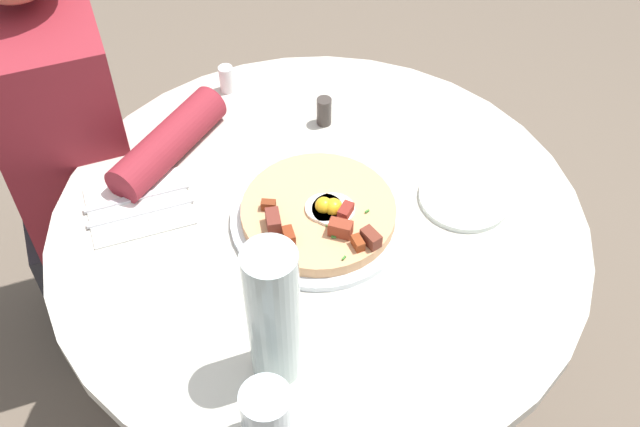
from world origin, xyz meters
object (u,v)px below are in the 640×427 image
(bread_plate, at_px, (464,197))
(fork, at_px, (137,197))
(breakfast_pizza, at_px, (322,213))
(pepper_shaker, at_px, (324,111))
(person_seated, at_px, (82,177))
(water_bottle, at_px, (273,316))
(dining_table, at_px, (319,280))
(knife, at_px, (141,212))
(pizza_plate, at_px, (321,220))
(water_glass, at_px, (267,417))
(salt_shaker, at_px, (226,79))

(bread_plate, height_order, fork, bread_plate)
(breakfast_pizza, height_order, pepper_shaker, breakfast_pizza)
(breakfast_pizza, xyz_separation_m, fork, (0.16, 0.28, -0.02))
(person_seated, relative_size, pepper_shaker, 20.11)
(water_bottle, bearing_deg, bread_plate, -63.76)
(dining_table, bearing_deg, bread_plate, -99.06)
(person_seated, relative_size, bread_plate, 7.27)
(person_seated, bearing_deg, knife, -164.33)
(fork, relative_size, water_bottle, 0.71)
(pizza_plate, xyz_separation_m, breakfast_pizza, (-0.00, 0.00, 0.02))
(bread_plate, xyz_separation_m, fork, (0.19, 0.53, 0.00))
(bread_plate, bearing_deg, pepper_shaker, 30.45)
(knife, height_order, water_glass, water_glass)
(dining_table, distance_m, water_glass, 0.45)
(water_bottle, distance_m, salt_shaker, 0.64)
(salt_shaker, bearing_deg, dining_table, -172.49)
(dining_table, height_order, salt_shaker, salt_shaker)
(dining_table, distance_m, person_seated, 0.59)
(salt_shaker, bearing_deg, person_seated, 77.36)
(breakfast_pizza, relative_size, fork, 1.43)
(bread_plate, relative_size, salt_shaker, 2.84)
(bread_plate, bearing_deg, fork, 69.97)
(water_glass, bearing_deg, fork, 9.50)
(person_seated, distance_m, pizza_plate, 0.63)
(person_seated, xyz_separation_m, pizza_plate, (-0.46, -0.38, 0.21))
(water_bottle, height_order, salt_shaker, water_bottle)
(knife, relative_size, pepper_shaker, 3.19)
(person_seated, height_order, bread_plate, person_seated)
(salt_shaker, relative_size, pepper_shaker, 0.98)
(pizza_plate, xyz_separation_m, pepper_shaker, (0.23, -0.09, 0.02))
(dining_table, xyz_separation_m, person_seated, (0.46, 0.37, -0.03))
(breakfast_pizza, bearing_deg, water_bottle, 146.39)
(breakfast_pizza, distance_m, pepper_shaker, 0.25)
(pizza_plate, height_order, bread_plate, pizza_plate)
(breakfast_pizza, bearing_deg, pizza_plate, -6.09)
(person_seated, bearing_deg, water_bottle, -162.29)
(person_seated, relative_size, salt_shaker, 20.63)
(bread_plate, xyz_separation_m, pepper_shaker, (0.27, 0.16, 0.02))
(dining_table, xyz_separation_m, knife, (0.12, 0.28, 0.17))
(dining_table, xyz_separation_m, pizza_plate, (-0.00, -0.00, 0.17))
(pizza_plate, bearing_deg, water_glass, 149.33)
(fork, height_order, knife, same)
(fork, xyz_separation_m, salt_shaker, (0.23, -0.23, 0.02))
(dining_table, relative_size, person_seated, 0.80)
(pizza_plate, height_order, breakfast_pizza, breakfast_pizza)
(breakfast_pizza, relative_size, pepper_shaker, 4.56)
(bread_plate, bearing_deg, salt_shaker, 35.51)
(salt_shaker, bearing_deg, water_bottle, 170.90)
(fork, relative_size, salt_shaker, 3.27)
(water_glass, bearing_deg, pepper_shaker, -27.04)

